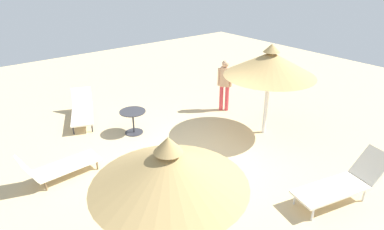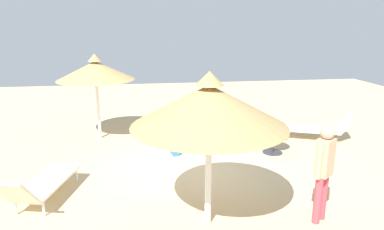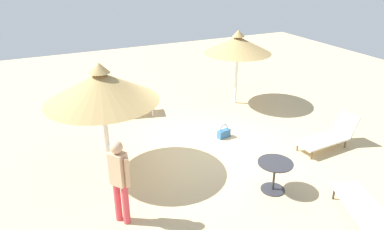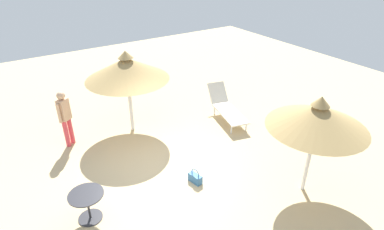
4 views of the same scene
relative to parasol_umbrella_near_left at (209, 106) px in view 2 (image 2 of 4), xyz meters
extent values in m
cube|color=tan|center=(-2.45, 0.14, -2.12)|extent=(24.00, 24.00, 0.10)
cylinder|color=white|center=(0.00, 0.00, -1.00)|extent=(0.11, 0.11, 2.13)
cone|color=tan|center=(0.00, 0.00, 0.00)|extent=(2.50, 2.50, 0.66)
cone|color=tan|center=(0.00, 0.00, 0.43)|extent=(0.45, 0.45, 0.22)
cylinder|color=white|center=(-4.90, -2.34, -1.01)|extent=(0.09, 0.09, 2.13)
cone|color=tan|center=(-4.90, -2.34, -0.04)|extent=(2.21, 2.21, 0.54)
cone|color=tan|center=(-4.90, -2.34, 0.33)|extent=(0.40, 0.40, 0.22)
cube|color=silver|center=(-1.35, -2.92, -1.74)|extent=(1.74, 0.99, 0.05)
cylinder|color=silver|center=(-2.08, -3.00, -1.92)|extent=(0.04, 0.04, 0.30)
cylinder|color=silver|center=(-1.96, -2.50, -1.92)|extent=(0.04, 0.04, 0.30)
cylinder|color=silver|center=(-0.75, -3.33, -1.92)|extent=(0.04, 0.04, 0.30)
cylinder|color=silver|center=(-0.62, -2.83, -1.92)|extent=(0.04, 0.04, 0.30)
cube|color=silver|center=(-0.32, -3.17, -1.43)|extent=(0.66, 0.73, 0.60)
cube|color=silver|center=(-5.25, 1.41, -1.81)|extent=(1.48, 0.67, 0.05)
cylinder|color=brown|center=(-4.65, 1.69, -1.95)|extent=(0.04, 0.04, 0.23)
cylinder|color=brown|center=(-4.62, 1.20, -1.95)|extent=(0.04, 0.04, 0.23)
cylinder|color=brown|center=(-5.87, 1.62, -1.95)|extent=(0.04, 0.04, 0.23)
cylinder|color=brown|center=(-5.84, 1.12, -1.95)|extent=(0.04, 0.04, 0.23)
cube|color=silver|center=(-6.09, 1.36, -1.53)|extent=(0.32, 0.60, 0.54)
cube|color=silver|center=(-3.93, 3.85, -1.78)|extent=(1.18, 1.72, 0.05)
cylinder|color=#2D2D33|center=(-3.94, 3.13, -1.94)|extent=(0.04, 0.04, 0.27)
cylinder|color=#2D2D33|center=(-4.43, 3.32, -1.94)|extent=(0.04, 0.04, 0.27)
cylinder|color=#2D2D33|center=(-3.43, 4.38, -1.94)|extent=(0.04, 0.04, 0.27)
cylinder|color=#2D2D33|center=(-3.92, 4.58, -1.94)|extent=(0.04, 0.04, 0.27)
cube|color=silver|center=(-3.57, 4.73, -1.51)|extent=(0.70, 0.54, 0.50)
cylinder|color=#D83F4C|center=(0.14, 2.00, -1.64)|extent=(0.13, 0.13, 0.85)
cylinder|color=#D83F4C|center=(0.25, 1.84, -1.64)|extent=(0.13, 0.13, 0.85)
cube|color=tan|center=(0.20, 1.92, -0.90)|extent=(0.35, 0.37, 0.64)
sphere|color=tan|center=(0.20, 1.92, -0.46)|extent=(0.23, 0.23, 0.23)
cylinder|color=tan|center=(0.09, 2.08, -0.92)|extent=(0.09, 0.09, 0.59)
cylinder|color=tan|center=(0.31, 1.76, -0.92)|extent=(0.09, 0.09, 0.59)
cube|color=#336699|center=(-3.26, -0.26, -1.96)|extent=(0.39, 0.23, 0.23)
torus|color=#336699|center=(-3.26, -0.26, -1.79)|extent=(0.26, 0.07, 0.26)
cylinder|color=#2D2D33|center=(-3.00, 2.33, -1.39)|extent=(0.75, 0.75, 0.02)
cylinder|color=#2D2D33|center=(-3.00, 2.33, -1.74)|extent=(0.05, 0.05, 0.66)
cylinder|color=#2D2D33|center=(-3.00, 2.33, -2.06)|extent=(0.52, 0.52, 0.02)
camera|label=1|loc=(-6.96, -5.46, 2.47)|focal=30.90mm
camera|label=2|loc=(5.04, -1.00, 1.22)|focal=31.70mm
camera|label=3|loc=(1.33, 7.39, 2.57)|focal=33.45mm
camera|label=4|loc=(-8.42, 3.19, 3.25)|focal=29.60mm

